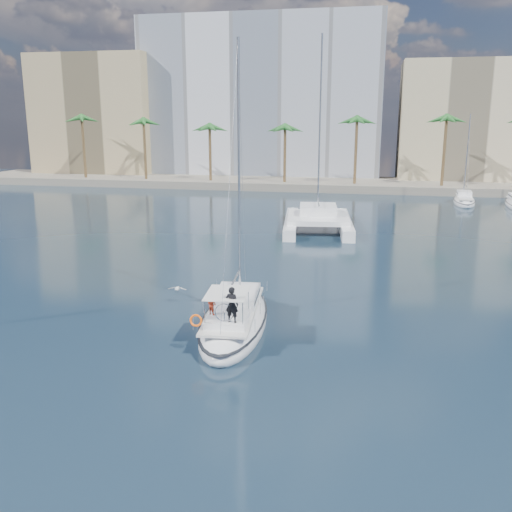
# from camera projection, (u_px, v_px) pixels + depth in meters

# --- Properties ---
(ground) EXTENTS (160.00, 160.00, 0.00)m
(ground) POSITION_uv_depth(u_px,v_px,m) (235.00, 308.00, 34.85)
(ground) COLOR black
(ground) RESTS_ON ground
(quay) EXTENTS (120.00, 14.00, 1.20)m
(quay) POSITION_uv_depth(u_px,v_px,m) (323.00, 184.00, 92.74)
(quay) COLOR gray
(quay) RESTS_ON ground
(building_modern) EXTENTS (42.00, 16.00, 28.00)m
(building_modern) POSITION_uv_depth(u_px,v_px,m) (264.00, 101.00, 103.25)
(building_modern) COLOR silver
(building_modern) RESTS_ON ground
(building_tan_left) EXTENTS (22.00, 14.00, 22.00)m
(building_tan_left) POSITION_uv_depth(u_px,v_px,m) (102.00, 118.00, 105.95)
(building_tan_left) COLOR tan
(building_tan_left) RESTS_ON ground
(building_beige) EXTENTS (20.00, 14.00, 20.00)m
(building_beige) POSITION_uv_depth(u_px,v_px,m) (461.00, 124.00, 94.81)
(building_beige) COLOR #C7B38F
(building_beige) RESTS_ON ground
(palm_left) EXTENTS (3.60, 3.60, 12.30)m
(palm_left) POSITION_uv_depth(u_px,v_px,m) (114.00, 123.00, 93.16)
(palm_left) COLOR brown
(palm_left) RESTS_ON ground
(palm_centre) EXTENTS (3.60, 3.60, 12.30)m
(palm_centre) POSITION_uv_depth(u_px,v_px,m) (322.00, 123.00, 86.61)
(palm_centre) COLOR brown
(palm_centre) RESTS_ON ground
(main_sloop) EXTENTS (4.48, 11.22, 16.25)m
(main_sloop) POSITION_uv_depth(u_px,v_px,m) (234.00, 320.00, 31.34)
(main_sloop) COLOR white
(main_sloop) RESTS_ON ground
(catamaran) EXTENTS (8.13, 14.04, 19.35)m
(catamaran) POSITION_uv_depth(u_px,v_px,m) (318.00, 218.00, 58.57)
(catamaran) COLOR white
(catamaran) RESTS_ON ground
(seagull) EXTENTS (1.18, 0.51, 0.22)m
(seagull) POSITION_uv_depth(u_px,v_px,m) (177.00, 289.00, 35.42)
(seagull) COLOR silver
(seagull) RESTS_ON ground
(moored_yacht_a) EXTENTS (3.37, 9.52, 11.90)m
(moored_yacht_a) POSITION_uv_depth(u_px,v_px,m) (464.00, 204.00, 75.71)
(moored_yacht_a) COLOR white
(moored_yacht_a) RESTS_ON ground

